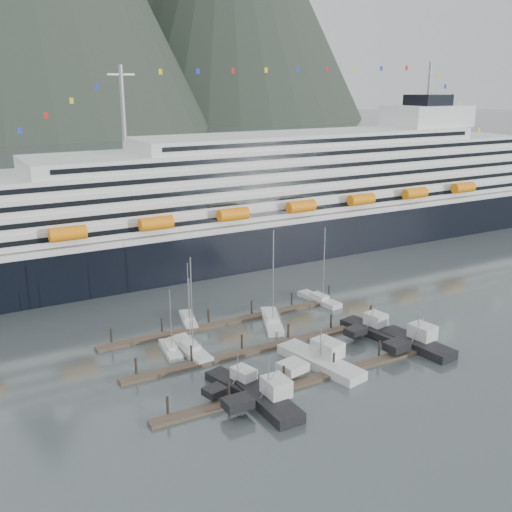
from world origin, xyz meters
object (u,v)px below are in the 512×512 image
object	(u,v)px
sailboat_a	(171,350)
sailboat_c	(189,345)
trawler_c	(319,361)
trawler_d	(416,343)
trawler_b	(267,400)
sailboat_d	(272,322)
sailboat_e	(188,320)
trawler_a	(237,385)
cruise_ship	(279,205)
trawler_e	(371,329)
sailboat_b	(190,350)
sailboat_g	(319,300)

from	to	relation	value
sailboat_a	sailboat_c	world-z (taller)	sailboat_c
sailboat_a	sailboat_c	size ratio (longest dim) A/B	0.91
trawler_c	trawler_d	distance (m)	18.03
trawler_b	sailboat_d	bearing A→B (deg)	-32.44
sailboat_a	sailboat_d	distance (m)	20.75
trawler_c	trawler_d	size ratio (longest dim) A/B	1.17
trawler_b	sailboat_c	bearing A→B (deg)	4.17
sailboat_e	trawler_b	size ratio (longest dim) A/B	0.97
trawler_a	cruise_ship	bearing A→B (deg)	-49.99
sailboat_c	trawler_a	size ratio (longest dim) A/B	1.09
sailboat_e	trawler_d	distance (m)	40.77
sailboat_c	trawler_e	size ratio (longest dim) A/B	1.08
sailboat_d	trawler_b	bearing A→B (deg)	171.29
sailboat_c	trawler_e	distance (m)	31.94
trawler_d	trawler_e	bearing A→B (deg)	10.26
sailboat_e	trawler_a	distance (m)	27.23
trawler_d	sailboat_b	bearing A→B (deg)	55.93
sailboat_g	trawler_b	distance (m)	42.20
sailboat_a	trawler_c	distance (m)	24.42
sailboat_b	sailboat_g	world-z (taller)	sailboat_b
sailboat_e	trawler_c	bearing A→B (deg)	-143.84
sailboat_d	sailboat_g	distance (m)	15.22
trawler_c	sailboat_g	bearing A→B (deg)	-45.95
trawler_b	trawler_d	distance (m)	31.24
sailboat_c	trawler_a	world-z (taller)	sailboat_c
sailboat_c	trawler_d	distance (m)	37.89
sailboat_d	trawler_e	bearing A→B (deg)	-110.51
sailboat_b	sailboat_c	xyz separation A→B (m)	(0.67, 2.07, -0.05)
sailboat_d	trawler_a	bearing A→B (deg)	161.06
trawler_e	sailboat_c	bearing A→B (deg)	59.49
sailboat_d	trawler_a	world-z (taller)	sailboat_d
sailboat_c	trawler_a	bearing A→B (deg)	-178.80
sailboat_e	sailboat_g	size ratio (longest dim) A/B	0.75
sailboat_e	trawler_e	distance (m)	33.15
trawler_c	trawler_e	distance (m)	16.33
sailboat_c	sailboat_g	distance (m)	32.35
trawler_c	trawler_e	xyz separation A→B (m)	(15.19, 5.98, -0.06)
sailboat_e	sailboat_b	bearing A→B (deg)	172.32
sailboat_d	trawler_b	size ratio (longest dim) A/B	1.49
sailboat_d	trawler_c	world-z (taller)	sailboat_d
sailboat_a	sailboat_b	distance (m)	3.20
sailboat_b	trawler_b	size ratio (longest dim) A/B	1.37
trawler_e	trawler_d	bearing A→B (deg)	-173.65
sailboat_d	sailboat_a	bearing A→B (deg)	119.35
cruise_ship	sailboat_a	distance (m)	67.39
trawler_a	trawler_c	distance (m)	14.62
sailboat_e	trawler_a	world-z (taller)	sailboat_e
sailboat_g	trawler_e	distance (m)	17.70
sailboat_d	sailboat_g	xyz separation A→B (m)	(14.28, 5.29, -0.03)
sailboat_d	trawler_b	distance (m)	29.12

